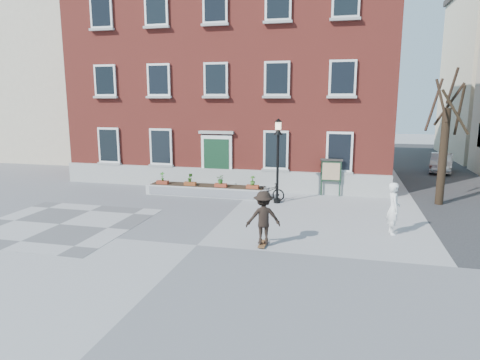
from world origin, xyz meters
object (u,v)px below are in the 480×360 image
(lamp_post, at_px, (278,149))
(skateboarder, at_px, (263,218))
(bicycle, at_px, (267,191))
(parked_car, at_px, (441,163))
(notice_board, at_px, (331,171))
(bystander, at_px, (393,209))

(lamp_post, bearing_deg, skateboarder, -85.48)
(bicycle, bearing_deg, parked_car, -35.94)
(lamp_post, bearing_deg, parked_car, 50.21)
(notice_board, bearing_deg, skateboarder, -103.17)
(bicycle, bearing_deg, skateboarder, -164.28)
(parked_car, xyz_separation_m, lamp_post, (-9.25, -11.11, 1.92))
(bicycle, xyz_separation_m, bystander, (5.33, -4.07, 0.49))
(bystander, distance_m, skateboarder, 4.90)
(bystander, bearing_deg, parked_car, -23.40)
(bicycle, bearing_deg, bystander, -120.78)
(bystander, distance_m, lamp_post, 6.22)
(notice_board, bearing_deg, parked_car, 52.62)
(parked_car, relative_size, lamp_post, 0.95)
(skateboarder, bearing_deg, bystander, 28.73)
(bystander, relative_size, lamp_post, 0.48)
(bicycle, xyz_separation_m, parked_car, (9.81, 10.69, 0.16))
(lamp_post, bearing_deg, bystander, -37.42)
(bicycle, bearing_deg, notice_board, -53.52)
(bystander, height_order, lamp_post, lamp_post)
(parked_car, xyz_separation_m, bystander, (-4.48, -14.76, 0.33))
(notice_board, bearing_deg, lamp_post, -138.46)
(bicycle, distance_m, parked_car, 14.51)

